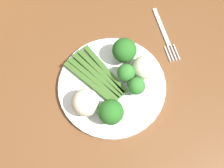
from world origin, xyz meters
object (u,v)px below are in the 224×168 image
object	(u,v)px
dining_table	(121,103)
plate	(112,86)
cauliflower_near_fork	(145,67)
cauliflower_back	(86,102)
broccoli_front_left	(126,73)
asparagus_bundle	(97,76)
broccoli_front	(111,112)
broccoli_left	(124,50)
broccoli_outer_edge	(137,86)
fork	(165,35)

from	to	relation	value
dining_table	plate	world-z (taller)	plate
cauliflower_near_fork	cauliflower_back	xyz separation A→B (m)	(0.16, 0.02, 0.00)
cauliflower_near_fork	cauliflower_back	size ratio (longest dim) A/B	0.93
cauliflower_back	broccoli_front_left	bearing A→B (deg)	-167.27
asparagus_bundle	cauliflower_near_fork	bearing A→B (deg)	-130.27
plate	asparagus_bundle	distance (m)	0.04
asparagus_bundle	broccoli_front_left	size ratio (longest dim) A/B	3.28
cauliflower_near_fork	cauliflower_back	distance (m)	0.16
cauliflower_back	cauliflower_near_fork	bearing A→B (deg)	-173.21
asparagus_bundle	cauliflower_back	world-z (taller)	cauliflower_back
broccoli_front	cauliflower_back	bearing A→B (deg)	-49.46
broccoli_left	asparagus_bundle	bearing A→B (deg)	11.68
asparagus_bundle	broccoli_outer_edge	xyz separation A→B (m)	(-0.07, 0.07, 0.02)
broccoli_front	cauliflower_near_fork	distance (m)	0.13
plate	cauliflower_back	bearing A→B (deg)	17.01
plate	fork	distance (m)	0.20
dining_table	fork	distance (m)	0.22
asparagus_bundle	broccoli_front_left	xyz separation A→B (m)	(-0.06, 0.03, 0.02)
asparagus_bundle	plate	bearing A→B (deg)	-165.84
broccoli_front	plate	bearing A→B (deg)	-117.51
broccoli_left	cauliflower_near_fork	world-z (taller)	broccoli_left
cauliflower_near_fork	cauliflower_back	world-z (taller)	cauliflower_back
broccoli_front	fork	world-z (taller)	broccoli_front
broccoli_front_left	cauliflower_near_fork	distance (m)	0.05
broccoli_outer_edge	dining_table	bearing A→B (deg)	-39.43
broccoli_front_left	broccoli_left	size ratio (longest dim) A/B	0.72
broccoli_left	cauliflower_back	xyz separation A→B (m)	(0.13, 0.07, -0.01)
dining_table	cauliflower_near_fork	world-z (taller)	cauliflower_near_fork
dining_table	broccoli_left	world-z (taller)	broccoli_left
cauliflower_back	broccoli_front	bearing A→B (deg)	130.54
broccoli_front	cauliflower_near_fork	bearing A→B (deg)	-151.26
broccoli_left	cauliflower_back	world-z (taller)	broccoli_left
asparagus_bundle	fork	world-z (taller)	asparagus_bundle
broccoli_front_left	cauliflower_back	distance (m)	0.11
asparagus_bundle	broccoli_outer_edge	world-z (taller)	broccoli_outer_edge
dining_table	plate	distance (m)	0.12
broccoli_front_left	dining_table	bearing A→B (deg)	46.74
broccoli_outer_edge	cauliflower_back	bearing A→B (deg)	-6.53
broccoli_outer_edge	fork	world-z (taller)	broccoli_outer_edge
fork	broccoli_front_left	bearing A→B (deg)	-54.79
plate	broccoli_outer_edge	distance (m)	0.07
cauliflower_near_fork	fork	bearing A→B (deg)	-144.39
broccoli_left	cauliflower_back	distance (m)	0.15
fork	broccoli_front	bearing A→B (deg)	-47.37
broccoli_outer_edge	cauliflower_near_fork	bearing A→B (deg)	-139.67
plate	broccoli_left	bearing A→B (deg)	-138.05
plate	cauliflower_near_fork	world-z (taller)	cauliflower_near_fork
cauliflower_near_fork	plate	bearing A→B (deg)	-2.99
broccoli_front_left	cauliflower_back	bearing A→B (deg)	12.73
fork	asparagus_bundle	bearing A→B (deg)	-69.38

